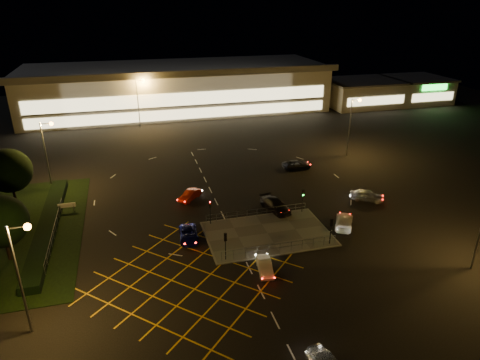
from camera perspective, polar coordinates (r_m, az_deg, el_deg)
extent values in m
plane|color=black|center=(51.80, 0.87, -6.43)|extent=(180.00, 180.00, 0.00)
cube|color=#4C4944|center=(50.65, 3.69, -7.14)|extent=(14.00, 9.00, 0.12)
cube|color=black|center=(57.62, -29.06, -6.34)|extent=(18.00, 30.00, 0.08)
cube|color=black|center=(56.27, -24.23, -5.53)|extent=(2.00, 26.00, 1.00)
cube|color=beige|center=(107.99, -8.39, 11.95)|extent=(70.00, 25.00, 10.00)
cube|color=slate|center=(107.12, -8.56, 14.68)|extent=(72.00, 26.50, 0.60)
cube|color=#FFEAA5|center=(95.79, -7.41, 10.58)|extent=(66.00, 0.20, 3.00)
cube|color=#FFEAA5|center=(96.53, -7.31, 8.73)|extent=(66.00, 0.20, 2.20)
cube|color=beige|center=(115.74, 15.88, 11.07)|extent=(18.00, 14.00, 6.00)
cube|color=slate|center=(115.16, 16.05, 12.59)|extent=(18.80, 14.80, 0.40)
cube|color=#FFEAA5|center=(109.96, 17.70, 10.04)|extent=(15.30, 0.20, 2.00)
cube|color=beige|center=(124.59, 22.36, 11.04)|extent=(14.00, 14.00, 6.00)
cube|color=slate|center=(124.06, 22.58, 12.46)|extent=(14.80, 14.80, 0.40)
cube|color=#FFEAA5|center=(119.25, 24.32, 10.05)|extent=(11.90, 0.20, 2.00)
cube|color=#19E533|center=(118.73, 24.54, 11.16)|extent=(7.00, 0.30, 1.40)
cylinder|color=slate|center=(38.62, -27.29, -12.00)|extent=(0.20, 0.20, 10.00)
cylinder|color=slate|center=(36.11, -27.59, -5.63)|extent=(1.40, 0.12, 0.12)
sphere|color=orange|center=(35.97, -26.49, -5.61)|extent=(0.56, 0.56, 0.56)
cylinder|color=slate|center=(65.64, -24.40, 2.77)|extent=(0.20, 0.20, 10.00)
cylinder|color=slate|center=(64.18, -24.49, 6.85)|extent=(1.40, 0.12, 0.12)
sphere|color=orange|center=(64.08, -23.86, 6.88)|extent=(0.56, 0.56, 0.56)
cylinder|color=slate|center=(75.90, 14.38, 6.71)|extent=(0.20, 0.20, 10.00)
cylinder|color=slate|center=(75.08, 15.22, 10.24)|extent=(1.40, 0.12, 0.12)
sphere|color=orange|center=(75.44, 15.69, 10.21)|extent=(0.56, 0.56, 0.56)
cylinder|color=slate|center=(93.59, -13.43, 9.85)|extent=(0.20, 0.20, 10.00)
cylinder|color=slate|center=(92.68, -13.26, 12.78)|extent=(1.40, 0.12, 0.12)
sphere|color=orange|center=(92.71, -12.82, 12.79)|extent=(0.56, 0.56, 0.56)
cylinder|color=slate|center=(104.55, 9.37, 11.52)|extent=(0.20, 0.20, 10.00)
cylinder|color=slate|center=(104.00, 9.91, 14.12)|extent=(1.40, 0.12, 0.12)
sphere|color=orange|center=(104.30, 10.27, 14.09)|extent=(0.56, 0.56, 0.56)
cylinder|color=black|center=(45.12, -1.94, -8.93)|extent=(0.10, 0.10, 3.00)
cube|color=black|center=(44.50, -1.96, -7.62)|extent=(0.28, 0.18, 0.90)
sphere|color=#19FF33|center=(44.61, -2.00, -7.54)|extent=(0.16, 0.16, 0.16)
cylinder|color=black|center=(48.83, 11.99, -6.78)|extent=(0.10, 0.10, 3.00)
cube|color=black|center=(48.25, 12.10, -5.55)|extent=(0.28, 0.18, 0.90)
sphere|color=#19FF33|center=(48.35, 12.04, -5.48)|extent=(0.16, 0.16, 0.16)
cylinder|color=black|center=(51.93, -3.99, -4.38)|extent=(0.10, 0.10, 3.00)
cube|color=black|center=(51.38, -4.03, -3.19)|extent=(0.28, 0.18, 0.90)
sphere|color=#FF0C0C|center=(51.27, -4.00, -3.25)|extent=(0.16, 0.16, 0.16)
cylinder|color=black|center=(55.18, 8.33, -2.83)|extent=(0.10, 0.10, 3.00)
cube|color=black|center=(54.67, 8.40, -1.70)|extent=(0.28, 0.18, 0.90)
sphere|color=#19FF33|center=(54.56, 8.45, -1.76)|extent=(0.16, 0.16, 0.16)
cylinder|color=black|center=(64.05, -27.85, -1.82)|extent=(0.36, 0.36, 2.88)
sphere|color=black|center=(62.81, -28.44, 1.09)|extent=(5.76, 5.76, 5.76)
cylinder|color=black|center=(51.39, -28.55, -8.09)|extent=(0.36, 0.36, 2.70)
sphere|color=black|center=(49.92, -29.26, -4.83)|extent=(5.40, 5.40, 5.40)
imported|color=silver|center=(44.03, 3.33, -11.42)|extent=(1.88, 3.93, 1.24)
imported|color=#0E1257|center=(49.64, -6.85, -7.20)|extent=(2.40, 4.64, 1.25)
imported|color=black|center=(55.79, 4.75, -3.35)|extent=(3.41, 5.54, 1.50)
imported|color=silver|center=(60.78, 16.54, -1.97)|extent=(4.69, 3.90, 1.51)
imported|color=maroon|center=(58.96, -6.69, -2.02)|extent=(3.67, 3.78, 1.29)
imported|color=black|center=(69.83, 7.60, 2.05)|extent=(4.78, 2.24, 1.32)
imported|color=#BDBDBD|center=(53.35, 13.70, -5.36)|extent=(4.20, 5.17, 1.41)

